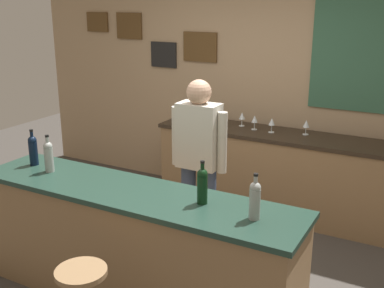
{
  "coord_description": "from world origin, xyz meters",
  "views": [
    {
      "loc": [
        1.93,
        -3.02,
        2.27
      ],
      "look_at": [
        0.03,
        0.45,
        1.05
      ],
      "focal_mm": 44.81,
      "sensor_mm": 36.0,
      "label": 1
    }
  ],
  "objects_px": {
    "wine_bottle_a": "(33,149)",
    "wine_glass_b": "(242,116)",
    "bartender": "(199,159)",
    "wine_bottle_d": "(255,199)",
    "wine_glass_d": "(272,122)",
    "wine_bottle_c": "(202,185)",
    "wine_glass_a": "(210,115)",
    "wine_glass_c": "(255,120)",
    "wine_glass_e": "(306,124)",
    "wine_bottle_b": "(49,155)"
  },
  "relations": [
    {
      "from": "wine_bottle_a",
      "to": "wine_glass_d",
      "type": "bearing_deg",
      "value": 55.12
    },
    {
      "from": "wine_glass_d",
      "to": "bartender",
      "type": "bearing_deg",
      "value": -100.35
    },
    {
      "from": "wine_bottle_a",
      "to": "wine_glass_b",
      "type": "relative_size",
      "value": 1.97
    },
    {
      "from": "wine_bottle_a",
      "to": "wine_bottle_d",
      "type": "distance_m",
      "value": 2.0
    },
    {
      "from": "wine_bottle_c",
      "to": "wine_glass_d",
      "type": "distance_m",
      "value": 2.01
    },
    {
      "from": "wine_bottle_b",
      "to": "wine_bottle_c",
      "type": "bearing_deg",
      "value": 1.62
    },
    {
      "from": "wine_glass_d",
      "to": "wine_glass_e",
      "type": "xyz_separation_m",
      "value": [
        0.34,
        0.09,
        0.0
      ]
    },
    {
      "from": "wine_bottle_c",
      "to": "wine_bottle_d",
      "type": "relative_size",
      "value": 1.0
    },
    {
      "from": "wine_glass_b",
      "to": "wine_glass_d",
      "type": "height_order",
      "value": "same"
    },
    {
      "from": "wine_glass_e",
      "to": "bartender",
      "type": "bearing_deg",
      "value": -113.3
    },
    {
      "from": "wine_bottle_a",
      "to": "wine_glass_b",
      "type": "distance_m",
      "value": 2.3
    },
    {
      "from": "bartender",
      "to": "wine_glass_b",
      "type": "height_order",
      "value": "bartender"
    },
    {
      "from": "wine_glass_a",
      "to": "wine_glass_c",
      "type": "distance_m",
      "value": 0.51
    },
    {
      "from": "wine_bottle_d",
      "to": "wine_glass_b",
      "type": "height_order",
      "value": "wine_bottle_d"
    },
    {
      "from": "wine_bottle_d",
      "to": "wine_glass_d",
      "type": "relative_size",
      "value": 1.97
    },
    {
      "from": "wine_bottle_b",
      "to": "wine_bottle_d",
      "type": "relative_size",
      "value": 1.0
    },
    {
      "from": "bartender",
      "to": "wine_bottle_c",
      "type": "height_order",
      "value": "bartender"
    },
    {
      "from": "bartender",
      "to": "wine_bottle_a",
      "type": "relative_size",
      "value": 5.29
    },
    {
      "from": "wine_glass_d",
      "to": "wine_bottle_b",
      "type": "bearing_deg",
      "value": -119.36
    },
    {
      "from": "wine_bottle_d",
      "to": "wine_glass_b",
      "type": "distance_m",
      "value": 2.36
    },
    {
      "from": "wine_bottle_c",
      "to": "wine_glass_b",
      "type": "bearing_deg",
      "value": 105.89
    },
    {
      "from": "wine_glass_d",
      "to": "wine_bottle_c",
      "type": "bearing_deg",
      "value": -83.76
    },
    {
      "from": "wine_glass_e",
      "to": "wine_glass_c",
      "type": "bearing_deg",
      "value": -172.74
    },
    {
      "from": "bartender",
      "to": "wine_bottle_d",
      "type": "distance_m",
      "value": 1.19
    },
    {
      "from": "wine_bottle_b",
      "to": "wine_glass_d",
      "type": "distance_m",
      "value": 2.34
    },
    {
      "from": "bartender",
      "to": "wine_glass_a",
      "type": "height_order",
      "value": "bartender"
    },
    {
      "from": "bartender",
      "to": "wine_glass_a",
      "type": "xyz_separation_m",
      "value": [
        -0.49,
        1.21,
        0.07
      ]
    },
    {
      "from": "wine_bottle_b",
      "to": "wine_glass_c",
      "type": "xyz_separation_m",
      "value": [
        0.94,
        2.05,
        -0.05
      ]
    },
    {
      "from": "wine_bottle_c",
      "to": "wine_glass_e",
      "type": "distance_m",
      "value": 2.09
    },
    {
      "from": "wine_bottle_c",
      "to": "wine_glass_d",
      "type": "height_order",
      "value": "wine_bottle_c"
    },
    {
      "from": "wine_glass_c",
      "to": "wine_glass_d",
      "type": "bearing_deg",
      "value": -5.67
    },
    {
      "from": "wine_bottle_b",
      "to": "wine_glass_a",
      "type": "distance_m",
      "value": 2.07
    },
    {
      "from": "wine_bottle_b",
      "to": "wine_glass_e",
      "type": "distance_m",
      "value": 2.59
    },
    {
      "from": "bartender",
      "to": "wine_glass_b",
      "type": "distance_m",
      "value": 1.32
    },
    {
      "from": "wine_bottle_c",
      "to": "wine_bottle_d",
      "type": "distance_m",
      "value": 0.4
    },
    {
      "from": "wine_glass_a",
      "to": "wine_glass_d",
      "type": "xyz_separation_m",
      "value": [
        0.71,
        0.01,
        0.0
      ]
    },
    {
      "from": "bartender",
      "to": "wine_glass_c",
      "type": "distance_m",
      "value": 1.24
    },
    {
      "from": "wine_bottle_d",
      "to": "wine_glass_b",
      "type": "relative_size",
      "value": 1.97
    },
    {
      "from": "wine_bottle_d",
      "to": "wine_glass_e",
      "type": "relative_size",
      "value": 1.97
    },
    {
      "from": "wine_glass_a",
      "to": "wine_glass_d",
      "type": "bearing_deg",
      "value": 0.92
    },
    {
      "from": "wine_bottle_b",
      "to": "wine_glass_b",
      "type": "relative_size",
      "value": 1.97
    },
    {
      "from": "wine_bottle_a",
      "to": "wine_glass_e",
      "type": "height_order",
      "value": "wine_bottle_a"
    },
    {
      "from": "wine_glass_b",
      "to": "wine_glass_c",
      "type": "distance_m",
      "value": 0.19
    },
    {
      "from": "wine_glass_c",
      "to": "wine_glass_e",
      "type": "distance_m",
      "value": 0.54
    },
    {
      "from": "wine_glass_a",
      "to": "wine_glass_b",
      "type": "bearing_deg",
      "value": 16.83
    },
    {
      "from": "wine_glass_c",
      "to": "wine_glass_e",
      "type": "bearing_deg",
      "value": 7.26
    },
    {
      "from": "wine_bottle_a",
      "to": "wine_glass_e",
      "type": "bearing_deg",
      "value": 50.24
    },
    {
      "from": "wine_bottle_d",
      "to": "wine_glass_b",
      "type": "xyz_separation_m",
      "value": [
        -0.99,
        2.14,
        -0.05
      ]
    },
    {
      "from": "wine_bottle_a",
      "to": "wine_glass_c",
      "type": "relative_size",
      "value": 1.97
    },
    {
      "from": "wine_bottle_a",
      "to": "wine_glass_d",
      "type": "relative_size",
      "value": 1.97
    }
  ]
}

